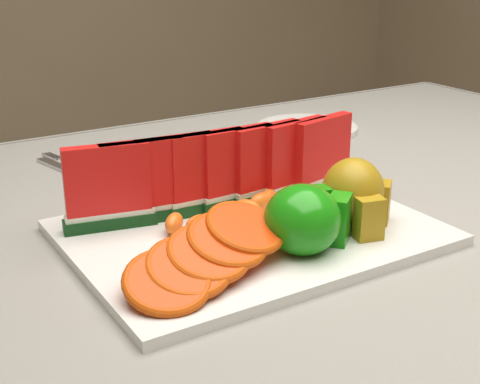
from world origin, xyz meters
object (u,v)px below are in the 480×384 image
(apple_cluster, at_px, (307,219))
(pear_cluster, at_px, (356,194))
(fork, at_px, (69,170))
(platter, at_px, (250,233))
(side_plate, at_px, (307,128))

(apple_cluster, xyz_separation_m, pear_cluster, (0.08, 0.02, 0.01))
(pear_cluster, bearing_deg, fork, 117.50)
(pear_cluster, bearing_deg, apple_cluster, -167.71)
(apple_cluster, distance_m, fork, 0.43)
(platter, relative_size, pear_cluster, 4.32)
(platter, bearing_deg, side_plate, 45.01)
(fork, bearing_deg, platter, -73.45)
(side_plate, relative_size, fork, 1.11)
(pear_cluster, bearing_deg, side_plate, 59.50)
(platter, relative_size, side_plate, 1.86)
(apple_cluster, bearing_deg, platter, 107.10)
(platter, xyz_separation_m, fork, (-0.10, 0.34, -0.00))
(side_plate, bearing_deg, platter, -134.99)
(side_plate, xyz_separation_m, fork, (-0.44, 0.00, -0.00))
(platter, bearing_deg, fork, 106.55)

